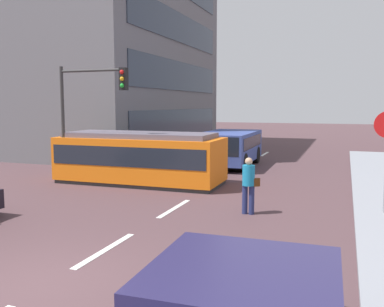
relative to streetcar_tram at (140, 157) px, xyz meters
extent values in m
plane|color=#51383C|center=(2.96, 0.48, -1.07)|extent=(120.00, 120.00, 0.00)
cube|color=silver|center=(2.96, -7.52, -1.07)|extent=(0.16, 2.40, 0.01)
cube|color=silver|center=(2.96, -3.52, -1.07)|extent=(0.16, 2.40, 0.01)
cube|color=silver|center=(2.96, 6.00, -1.07)|extent=(0.16, 2.40, 0.01)
cube|color=silver|center=(2.96, 12.00, -1.07)|extent=(0.16, 2.40, 0.01)
cube|color=slate|center=(-11.16, 11.73, 6.93)|extent=(16.58, 17.34, 16.00)
cube|color=#2D3847|center=(-2.84, 11.73, 0.85)|extent=(0.06, 14.74, 1.92)
cube|color=#2D3847|center=(-2.84, 11.73, 4.05)|extent=(0.06, 14.74, 1.92)
cube|color=#2D3847|center=(-2.84, 11.73, 7.25)|extent=(0.06, 14.74, 1.92)
cube|color=orange|center=(0.00, 0.00, -0.06)|extent=(6.76, 2.56, 1.73)
cube|color=#2D2D2D|center=(0.00, 0.00, -1.00)|extent=(6.62, 2.44, 0.15)
cube|color=#5F5866|center=(0.00, 0.00, 0.90)|extent=(6.08, 2.18, 0.20)
cube|color=#1E232D|center=(0.00, 0.00, 0.15)|extent=(6.49, 2.60, 0.76)
cube|color=#394B94|center=(2.16, 5.93, -0.03)|extent=(2.58, 5.29, 1.49)
cube|color=black|center=(2.20, 3.35, 0.19)|extent=(2.25, 0.15, 0.89)
cube|color=black|center=(2.16, 5.93, 0.24)|extent=(2.61, 4.50, 0.60)
cylinder|color=black|center=(2.19, 4.25, -0.62)|extent=(2.56, 0.94, 0.90)
cylinder|color=black|center=(2.14, 7.61, -0.62)|extent=(2.56, 0.94, 0.90)
cylinder|color=navy|center=(5.14, -3.38, -0.65)|extent=(0.16, 0.16, 0.85)
cylinder|color=navy|center=(5.34, -3.38, -0.65)|extent=(0.16, 0.16, 0.85)
cylinder|color=teal|center=(5.24, -3.38, 0.08)|extent=(0.36, 0.36, 0.60)
sphere|color=tan|center=(5.24, -3.38, 0.49)|extent=(0.22, 0.22, 0.22)
cube|color=#592E10|center=(5.46, -3.33, -0.12)|extent=(0.22, 0.20, 0.24)
cube|color=#2A2450|center=(6.92, -11.31, 0.20)|extent=(1.95, 1.95, 0.55)
cube|color=#345537|center=(-2.30, 4.00, -0.56)|extent=(1.82, 4.08, 0.55)
cube|color=black|center=(-2.31, 3.85, -0.08)|extent=(1.65, 2.25, 0.40)
cylinder|color=black|center=(-3.16, 5.23, -0.75)|extent=(0.23, 0.64, 0.64)
cylinder|color=black|center=(-1.41, 5.20, -0.75)|extent=(0.23, 0.64, 0.64)
cylinder|color=black|center=(-3.20, 2.80, -0.75)|extent=(0.23, 0.64, 0.64)
cylinder|color=black|center=(-1.45, 2.77, -0.75)|extent=(0.23, 0.64, 0.64)
cube|color=#3F6634|center=(-2.09, 10.22, -0.56)|extent=(1.85, 4.42, 0.55)
cube|color=black|center=(-2.09, 10.07, -0.08)|extent=(1.67, 2.44, 0.40)
cylinder|color=black|center=(-2.94, 11.55, -0.75)|extent=(0.23, 0.64, 0.64)
cylinder|color=black|center=(-1.18, 11.52, -0.75)|extent=(0.23, 0.64, 0.64)
cylinder|color=black|center=(-2.99, 8.92, -0.75)|extent=(0.23, 0.64, 0.64)
cylinder|color=black|center=(-1.23, 8.89, -0.75)|extent=(0.23, 0.64, 0.64)
cylinder|color=#333333|center=(-2.89, -1.06, 1.28)|extent=(0.14, 0.14, 4.71)
cylinder|color=#333333|center=(-1.49, -1.06, 3.43)|extent=(2.80, 0.10, 0.10)
cube|color=black|center=(-0.09, -1.06, 3.08)|extent=(0.28, 0.24, 0.84)
sphere|color=red|center=(-0.09, -1.19, 3.33)|extent=(0.16, 0.16, 0.16)
sphere|color=gold|center=(-0.09, -1.19, 3.08)|extent=(0.16, 0.16, 0.16)
sphere|color=green|center=(-0.09, -1.19, 2.83)|extent=(0.16, 0.16, 0.16)
camera|label=1|loc=(7.83, -15.36, 2.11)|focal=39.62mm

